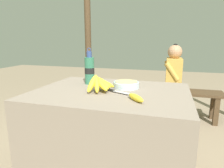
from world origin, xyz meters
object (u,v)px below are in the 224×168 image
Objects in this scene: serving_bowl at (126,84)px; seated_vendor at (170,77)px; banana_bunch_green at (123,83)px; knife at (115,91)px; wooden_bench at (154,93)px; water_bottle at (90,70)px; support_post_near at (88,33)px; loose_banana_front at (136,98)px; banana_bunch_ripe at (100,83)px.

serving_bowl is 1.34m from seated_vendor.
knife is at bearing -78.70° from banana_bunch_green.
knife is at bearing -96.45° from wooden_bench.
banana_bunch_green is at bearing 125.00° from knife.
seated_vendor is (0.66, 1.23, -0.24)m from water_bottle.
wooden_bench is 8.29× the size of banana_bunch_green.
seated_vendor is at bearing -11.81° from support_post_near.
seated_vendor is at bearing -9.53° from wooden_bench.
water_bottle is at bearing 166.77° from knife.
wooden_bench is 0.75× the size of support_post_near.
support_post_near reaches higher than serving_bowl.
seated_vendor reaches higher than loose_banana_front.
water_bottle is 0.17× the size of wooden_bench.
wooden_bench is 0.48m from banana_bunch_green.
seated_vendor reaches higher than water_bottle.
wooden_bench is at bearing 69.95° from water_bottle.
knife is at bearing -104.98° from serving_bowl.
water_bottle is (-0.17, 0.22, 0.06)m from banana_bunch_ripe.
seated_vendor is (0.19, 1.61, -0.14)m from loose_banana_front.
serving_bowl is at bearing 112.67° from loose_banana_front.
seated_vendor reaches higher than wooden_bench.
seated_vendor is 4.78× the size of banana_bunch_green.
knife is at bearing -61.16° from support_post_near.
wooden_bench is at bearing -11.35° from seated_vendor.
banana_bunch_ripe is at bearing -136.02° from serving_bowl.
banana_bunch_ripe is 0.14× the size of wooden_bench.
support_post_near is (-0.66, 1.51, 0.36)m from water_bottle.
banana_bunch_green reaches higher than wooden_bench.
loose_banana_front is 0.06× the size of support_post_near.
banana_bunch_green is 1.02m from support_post_near.
loose_banana_front is at bearing -38.85° from water_bottle.
banana_bunch_ripe is 1.38× the size of knife.
knife is (-0.04, -0.16, -0.02)m from serving_bowl.
support_post_near is at bearing 159.88° from banana_bunch_green.
support_post_near is at bearing 115.77° from banana_bunch_ripe.
support_post_near is (-0.95, 1.73, 0.48)m from knife.
wooden_bench is at bearing 84.64° from serving_bowl.
knife is (0.29, -0.22, -0.11)m from water_bottle.
knife is 0.18× the size of seated_vendor.
water_bottle is at bearing -89.84° from banana_bunch_green.
loose_banana_front is (0.13, -0.32, -0.01)m from serving_bowl.
wooden_bench is (-0.01, 1.64, -0.39)m from loose_banana_front.
banana_bunch_ripe is at bearing 151.06° from loose_banana_front.
seated_vendor reaches higher than serving_bowl.
loose_banana_front is 1.69m from wooden_bench.
loose_banana_front is at bearing -67.33° from serving_bowl.
banana_bunch_green is at bearing 104.44° from serving_bowl.
banana_bunch_ripe is 0.28m from water_bottle.
loose_banana_front is 1.74m from banana_bunch_green.
water_bottle is 1.43m from wooden_bench.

